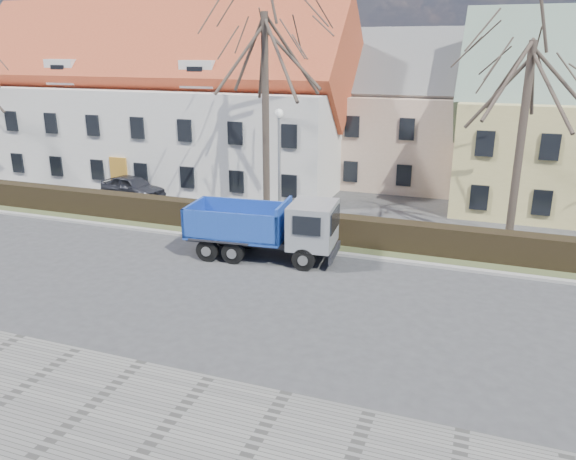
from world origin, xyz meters
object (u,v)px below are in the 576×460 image
at_px(dump_truck, 257,228).
at_px(parked_car_a, 133,187).
at_px(streetlight, 279,171).
at_px(cart_frame, 189,232).

distance_m(dump_truck, parked_car_a, 12.78).
bearing_deg(streetlight, dump_truck, -83.49).
relative_size(streetlight, cart_frame, 9.26).
xyz_separation_m(dump_truck, parked_car_a, (-10.93, 6.59, -0.62)).
distance_m(streetlight, cart_frame, 5.23).
xyz_separation_m(cart_frame, parked_car_a, (-6.87, 5.38, 0.42)).
xyz_separation_m(streetlight, cart_frame, (-3.62, -2.62, -2.72)).
distance_m(dump_truck, streetlight, 4.21).
distance_m(cart_frame, parked_car_a, 8.74).
relative_size(dump_truck, cart_frame, 10.26).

